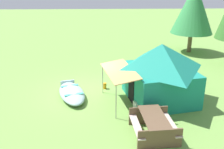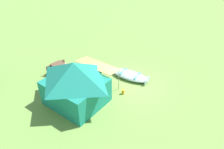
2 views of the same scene
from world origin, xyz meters
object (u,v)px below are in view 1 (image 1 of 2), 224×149
canvas_cabin_tent (160,71)px  cooler_box (141,105)px  picnic_table (154,123)px  beached_rowboat (72,93)px  fuel_can (105,86)px  pine_tree_back_right (193,8)px

canvas_cabin_tent → cooler_box: canvas_cabin_tent is taller
picnic_table → canvas_cabin_tent: bearing=164.5°
beached_rowboat → canvas_cabin_tent: bearing=84.8°
fuel_can → cooler_box: bearing=34.3°
beached_rowboat → pine_tree_back_right: bearing=133.5°
canvas_cabin_tent → picnic_table: canvas_cabin_tent is taller
cooler_box → canvas_cabin_tent: bearing=134.0°
cooler_box → fuel_can: (-2.25, -1.53, -0.01)m
canvas_cabin_tent → fuel_can: (-1.30, -2.51, -1.22)m
beached_rowboat → picnic_table: (3.34, 3.29, 0.26)m
canvas_cabin_tent → pine_tree_back_right: pine_tree_back_right is taller
picnic_table → pine_tree_back_right: pine_tree_back_right is taller
beached_rowboat → pine_tree_back_right: size_ratio=0.56×
canvas_cabin_tent → picnic_table: bearing=-15.5°
beached_rowboat → picnic_table: 4.69m
fuel_can → pine_tree_back_right: bearing=136.1°
beached_rowboat → canvas_cabin_tent: canvas_cabin_tent is taller
beached_rowboat → picnic_table: bearing=44.6°
cooler_box → fuel_can: bearing=-145.7°
beached_rowboat → cooler_box: 3.39m
canvas_cabin_tent → cooler_box: bearing=-46.0°
canvas_cabin_tent → fuel_can: canvas_cabin_tent is taller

